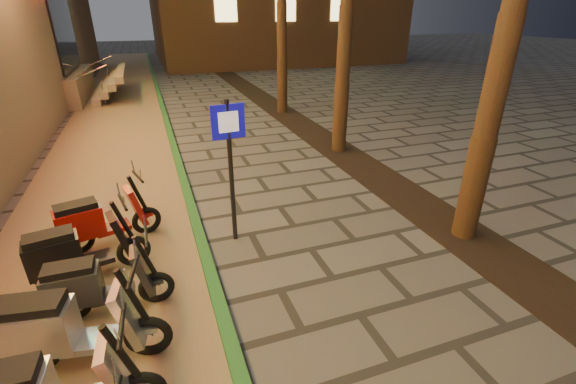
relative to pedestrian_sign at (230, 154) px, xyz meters
name	(u,v)px	position (x,y,z in m)	size (l,w,h in m)	color
parking_strip	(114,143)	(-2.30, 6.73, -1.59)	(3.40, 60.00, 0.01)	#8C7251
green_curb	(171,136)	(-0.60, 6.73, -1.55)	(0.18, 60.00, 0.10)	#256428
planting_strip	(375,175)	(3.90, 1.73, -1.59)	(1.20, 40.00, 0.02)	black
pedestrian_sign	(230,154)	(0.00, 0.00, 0.00)	(0.54, 0.11, 2.47)	black
scooter_6	(65,328)	(-2.32, -2.02, -1.06)	(1.76, 0.75, 1.24)	black
scooter_7	(94,285)	(-2.10, -1.24, -1.12)	(1.54, 0.54, 1.09)	black
scooter_8	(74,252)	(-2.43, -0.38, -1.09)	(1.66, 0.75, 1.17)	black
scooter_9	(97,221)	(-2.21, 0.52, -1.09)	(1.65, 0.84, 1.17)	black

